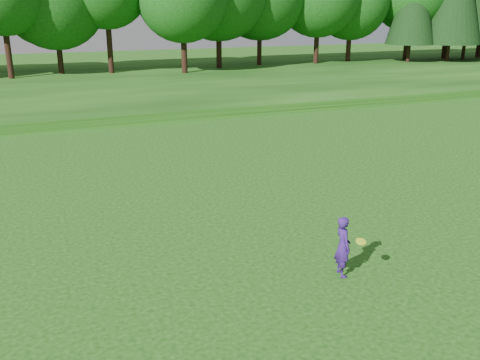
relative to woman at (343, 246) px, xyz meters
name	(u,v)px	position (x,y,z in m)	size (l,w,h in m)	color
ground	(315,292)	(-0.99, -0.49, -0.75)	(140.00, 140.00, 0.00)	#14430C
berm	(99,84)	(-0.99, 33.51, -0.45)	(130.00, 30.00, 0.60)	#14430C
walking_path	(136,122)	(-0.99, 19.51, -0.73)	(130.00, 1.60, 0.04)	gray
woman	(343,246)	(0.00, 0.00, 0.00)	(0.46, 0.93, 1.49)	#391974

